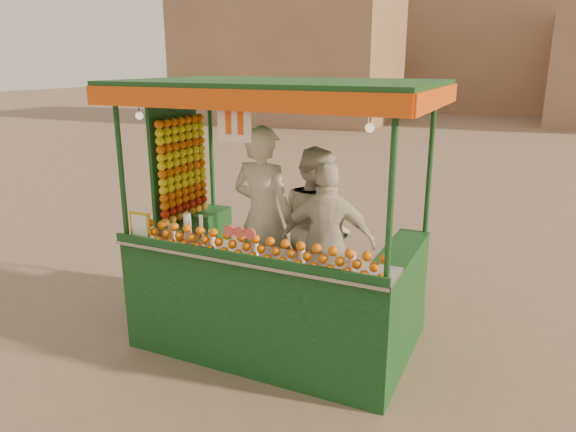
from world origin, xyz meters
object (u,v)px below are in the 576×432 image
at_px(vendor_left, 263,217).
at_px(vendor_middle, 316,227).
at_px(juice_cart, 268,265).
at_px(vendor_right, 328,242).

relative_size(vendor_left, vendor_middle, 1.12).
bearing_deg(vendor_middle, vendor_left, 61.40).
bearing_deg(juice_cart, vendor_right, 21.75).
bearing_deg(vendor_middle, vendor_right, 170.67).
relative_size(juice_cart, vendor_middle, 1.72).
relative_size(juice_cart, vendor_left, 1.53).
relative_size(juice_cart, vendor_right, 1.83).
distance_m(vendor_left, vendor_right, 0.76).
xyz_separation_m(juice_cart, vendor_left, (-0.20, 0.29, 0.40)).
bearing_deg(vendor_right, vendor_left, -19.15).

